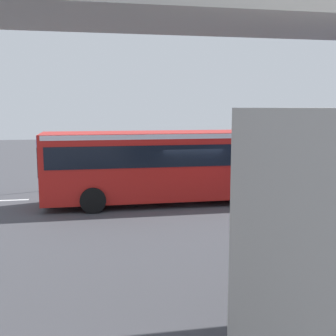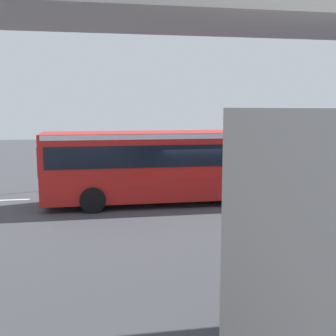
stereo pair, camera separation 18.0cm
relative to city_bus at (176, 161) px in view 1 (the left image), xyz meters
name	(u,v)px [view 1 (the left image)]	position (x,y,z in m)	size (l,w,h in m)	color
ground	(188,204)	(-0.44, 0.38, -1.88)	(80.00, 80.00, 0.00)	#424247
city_bus	(176,161)	(0.00, 0.00, 0.00)	(11.54, 2.85, 3.15)	red
pedestrian	(81,173)	(4.22, -3.77, -1.00)	(0.38, 0.38, 1.79)	#2D2D38
traffic_sign	(38,154)	(6.29, -3.70, 0.01)	(0.08, 0.60, 2.80)	slate
lane_dash_leftmost	(326,188)	(-8.44, -1.81, -1.88)	(2.00, 0.20, 0.01)	silver
lane_dash_left	(254,191)	(-4.44, -1.81, -1.88)	(2.00, 0.20, 0.01)	silver
lane_dash_centre	(177,194)	(-0.44, -1.81, -1.88)	(2.00, 0.20, 0.01)	silver
lane_dash_right	(95,197)	(3.56, -1.81, -1.88)	(2.00, 0.20, 0.01)	silver
lane_dash_rightmost	(6,200)	(7.56, -1.81, -1.88)	(2.00, 0.20, 0.01)	silver
pedestrian_overpass	(306,39)	(-0.44, 10.18, 3.63)	(29.53, 2.60, 7.33)	#B2ADA5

